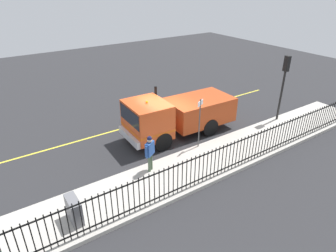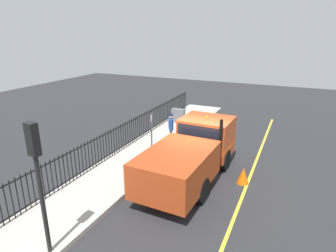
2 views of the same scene
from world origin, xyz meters
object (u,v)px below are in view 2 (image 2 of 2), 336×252
Objects in this scene: work_truck at (194,150)px; worker_standing at (171,125)px; traffic_cone at (243,175)px; street_sign at (152,134)px; traffic_light_near at (36,164)px; utility_cabinet at (178,116)px.

work_truck is 3.67m from worker_standing.
street_sign reaches higher than traffic_cone.
traffic_cone is at bearing -172.88° from street_sign.
worker_standing is 0.45× the size of traffic_light_near.
utility_cabinet is 1.30× the size of traffic_cone.
utility_cabinet reaches higher than traffic_cone.
traffic_light_near is at bearing -28.91° from worker_standing.
traffic_light_near is 5.99m from street_sign.
utility_cabinet is 0.36× the size of street_sign.
traffic_light_near is at bearing -106.35° from work_truck.
worker_standing reaches higher than utility_cabinet.
traffic_cone is 4.24m from street_sign.
worker_standing is 3.89m from utility_cabinet.
work_truck is 8.88× the size of traffic_cone.
traffic_light_near is 4.10× the size of utility_cabinet.
traffic_cone is 0.28× the size of street_sign.
worker_standing is at bearing 131.51° from work_truck.
work_truck is 1.66× the size of traffic_light_near.
street_sign reaches higher than worker_standing.
traffic_cone is (-2.07, -0.32, -0.90)m from work_truck.
street_sign is at bearing -22.78° from worker_standing.
street_sign is at bearing 7.12° from traffic_cone.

